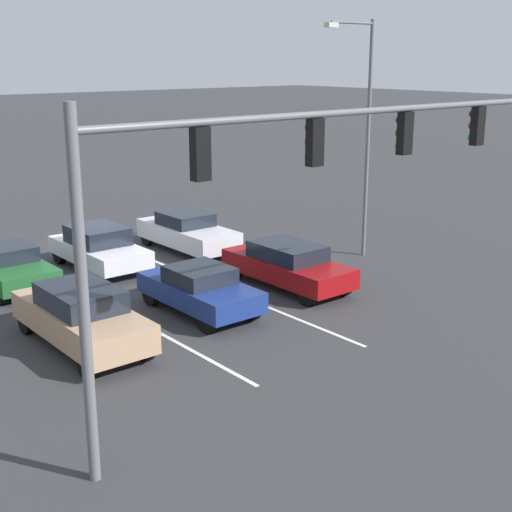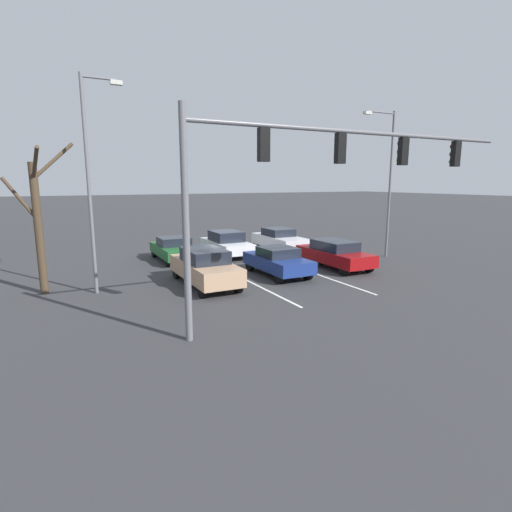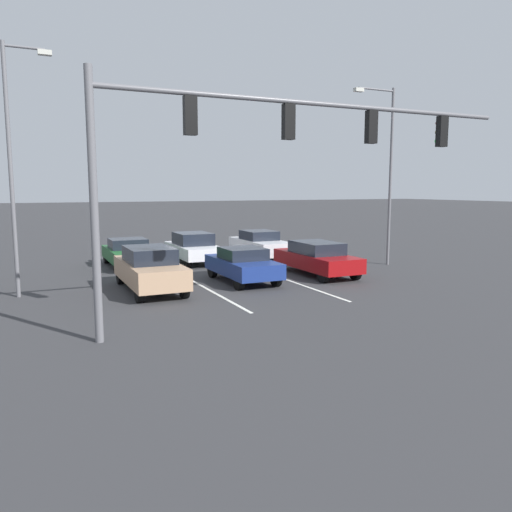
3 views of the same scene
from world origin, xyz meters
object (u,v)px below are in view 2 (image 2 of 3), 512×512
(car_navy_midlane_front, at_px, (278,261))
(car_silver_leftlane_second, at_px, (279,240))
(street_lamp_left_shoulder, at_px, (387,174))
(bare_tree_near, at_px, (38,219))
(car_white_midlane_second, at_px, (227,243))
(car_darkgreen_rightlane_second, at_px, (174,249))
(car_tan_rightlane_front, at_px, (205,267))
(car_maroon_leftlane_front, at_px, (334,253))
(traffic_signal_gantry, at_px, (324,165))
(street_lamp_right_shoulder, at_px, (92,173))

(car_navy_midlane_front, height_order, car_silver_leftlane_second, car_silver_leftlane_second)
(street_lamp_left_shoulder, height_order, bare_tree_near, street_lamp_left_shoulder)
(car_white_midlane_second, bearing_deg, car_silver_leftlane_second, -178.98)
(car_white_midlane_second, bearing_deg, car_navy_midlane_front, 91.79)
(car_darkgreen_rightlane_second, bearing_deg, car_navy_midlane_front, 119.99)
(car_navy_midlane_front, relative_size, car_white_midlane_second, 0.94)
(car_darkgreen_rightlane_second, height_order, street_lamp_left_shoulder, street_lamp_left_shoulder)
(car_tan_rightlane_front, distance_m, car_white_midlane_second, 6.99)
(car_silver_leftlane_second, bearing_deg, car_navy_midlane_front, 58.93)
(car_maroon_leftlane_front, bearing_deg, traffic_signal_gantry, 48.38)
(car_maroon_leftlane_front, distance_m, traffic_signal_gantry, 9.05)
(bare_tree_near, bearing_deg, car_silver_leftlane_second, -162.34)
(car_tan_rightlane_front, relative_size, bare_tree_near, 0.78)
(street_lamp_left_shoulder, bearing_deg, car_tan_rightlane_front, 6.87)
(car_tan_rightlane_front, distance_m, car_maroon_leftlane_front, 7.34)
(car_tan_rightlane_front, distance_m, bare_tree_near, 6.82)
(street_lamp_left_shoulder, bearing_deg, car_maroon_leftlane_front, 13.17)
(car_darkgreen_rightlane_second, xyz_separation_m, street_lamp_right_shoulder, (4.58, 5.24, 4.10))
(traffic_signal_gantry, distance_m, street_lamp_right_shoulder, 8.96)
(car_white_midlane_second, relative_size, traffic_signal_gantry, 0.33)
(traffic_signal_gantry, xyz_separation_m, street_lamp_right_shoulder, (6.24, -6.43, -0.20))
(car_darkgreen_rightlane_second, bearing_deg, street_lamp_right_shoulder, 48.80)
(bare_tree_near, bearing_deg, car_tan_rightlane_front, 164.24)
(car_tan_rightlane_front, xyz_separation_m, traffic_signal_gantry, (-2.02, 5.61, 4.16))
(car_darkgreen_rightlane_second, bearing_deg, car_tan_rightlane_front, 86.53)
(car_maroon_leftlane_front, bearing_deg, car_silver_leftlane_second, -89.85)
(car_darkgreen_rightlane_second, relative_size, traffic_signal_gantry, 0.33)
(car_silver_leftlane_second, height_order, bare_tree_near, bare_tree_near)
(street_lamp_left_shoulder, bearing_deg, street_lamp_right_shoulder, 2.15)
(car_maroon_leftlane_front, bearing_deg, car_darkgreen_rightlane_second, -39.24)
(street_lamp_left_shoulder, relative_size, bare_tree_near, 1.40)
(car_white_midlane_second, bearing_deg, bare_tree_near, 23.40)
(car_white_midlane_second, height_order, traffic_signal_gantry, traffic_signal_gantry)
(car_tan_rightlane_front, relative_size, street_lamp_left_shoulder, 0.56)
(car_navy_midlane_front, distance_m, car_white_midlane_second, 5.83)
(car_silver_leftlane_second, distance_m, street_lamp_right_shoulder, 13.30)
(car_tan_rightlane_front, distance_m, street_lamp_right_shoulder, 5.84)
(car_navy_midlane_front, bearing_deg, car_darkgreen_rightlane_second, -60.01)
(bare_tree_near, bearing_deg, street_lamp_right_shoulder, 155.02)
(car_white_midlane_second, height_order, street_lamp_right_shoulder, street_lamp_right_shoulder)
(car_tan_rightlane_front, xyz_separation_m, car_navy_midlane_front, (-3.76, -0.17, -0.11))
(car_darkgreen_rightlane_second, distance_m, traffic_signal_gantry, 12.54)
(street_lamp_right_shoulder, height_order, bare_tree_near, street_lamp_right_shoulder)
(car_maroon_leftlane_front, relative_size, traffic_signal_gantry, 0.36)
(car_tan_rightlane_front, height_order, bare_tree_near, bare_tree_near)
(car_navy_midlane_front, bearing_deg, car_tan_rightlane_front, 2.61)
(car_navy_midlane_front, bearing_deg, street_lamp_left_shoulder, -171.16)
(car_tan_rightlane_front, relative_size, car_white_midlane_second, 1.10)
(bare_tree_near, bearing_deg, street_lamp_left_shoulder, 178.95)
(car_silver_leftlane_second, bearing_deg, traffic_signal_gantry, 65.59)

